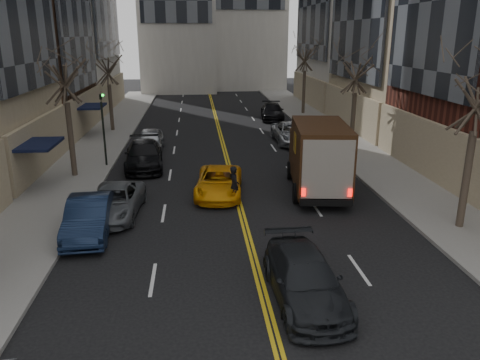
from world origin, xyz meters
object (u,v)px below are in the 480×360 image
Objects in this scene: ups_truck at (318,157)px; pedestrian at (234,186)px; observer_sedan at (305,279)px; taxi at (219,182)px.

ups_truck is 4.74m from pedestrian.
ups_truck is 1.38× the size of observer_sedan.
pedestrian is (-1.44, 8.39, 0.25)m from observer_sedan.
ups_truck reaches higher than pedestrian.
observer_sedan is at bearing 175.47° from pedestrian.
taxi is (-2.07, 9.94, -0.04)m from observer_sedan.
pedestrian is at bearing 97.79° from observer_sedan.
ups_truck is at bearing 71.66° from observer_sedan.
observer_sedan is 8.51m from pedestrian.
pedestrian is (-4.38, -1.60, -0.86)m from ups_truck.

